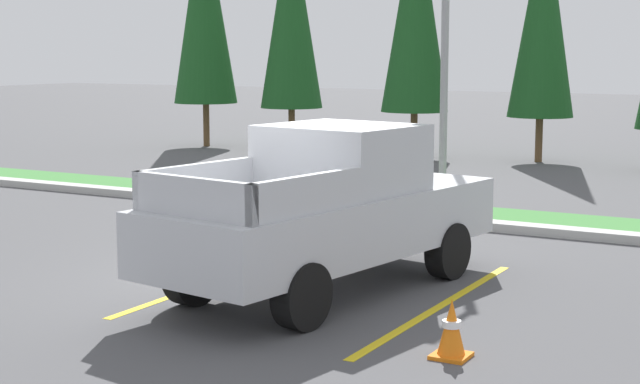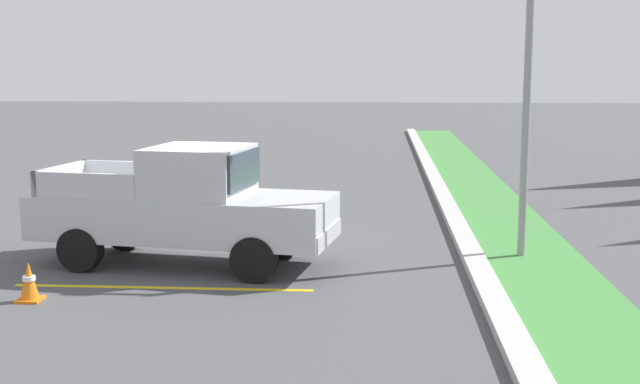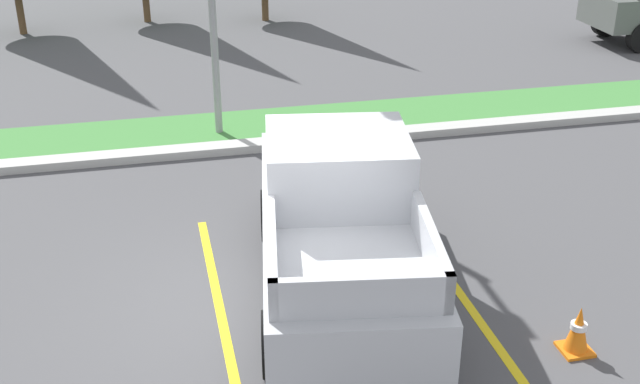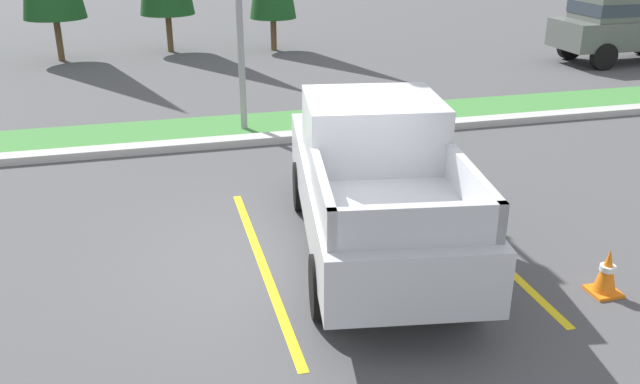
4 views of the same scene
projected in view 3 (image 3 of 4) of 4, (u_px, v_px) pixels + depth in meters
The scene contains 7 objects.
ground_plane at pixel (271, 297), 10.36m from camera, with size 120.00×120.00×0.00m, color #4C4C4F.
parking_line_near at pixel (220, 308), 10.13m from camera, with size 0.12×4.80×0.01m, color yellow.
parking_line_far at pixel (450, 279), 10.75m from camera, with size 0.12×4.80×0.01m, color yellow.
curb_strip at pixel (225, 148), 14.72m from camera, with size 56.00×0.40×0.15m, color #B2B2AD.
grass_median at pixel (218, 129), 15.71m from camera, with size 56.00×1.80×0.06m, color #42843D.
pickup_truck_main at pixel (339, 221), 10.04m from camera, with size 2.69×5.46×2.10m.
traffic_cone at pixel (578, 330), 9.22m from camera, with size 0.36×0.36×0.60m.
Camera 3 is at (-1.35, -8.67, 5.71)m, focal length 44.97 mm.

